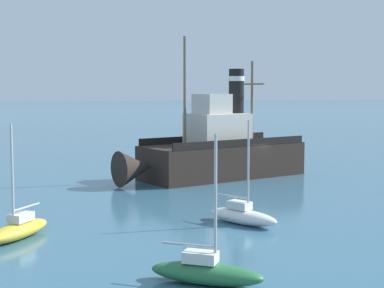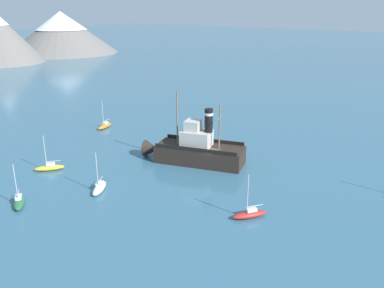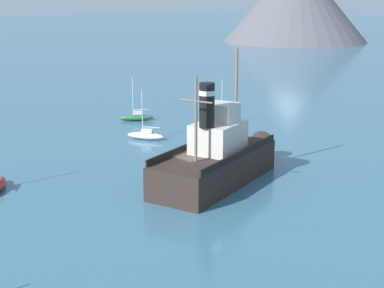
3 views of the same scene
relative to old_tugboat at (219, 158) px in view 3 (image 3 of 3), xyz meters
name	(u,v)px [view 3 (image 3 of 3)]	position (x,y,z in m)	size (l,w,h in m)	color
ground_plane	(192,186)	(-0.48, -2.30, -1.83)	(600.00, 600.00, 0.00)	#38667F
old_tugboat	(219,158)	(0.00, 0.00, 0.00)	(7.69, 14.76, 9.90)	#2D231E
sailboat_white	(146,135)	(-14.15, 3.81, -1.40)	(3.83, 2.87, 4.90)	white
sailboat_yellow	(222,121)	(-13.80, 13.90, -1.40)	(3.67, 3.21, 4.90)	gold
sailboat_green	(136,117)	(-21.74, 8.24, -1.40)	(3.13, 3.71, 4.90)	#286B3D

